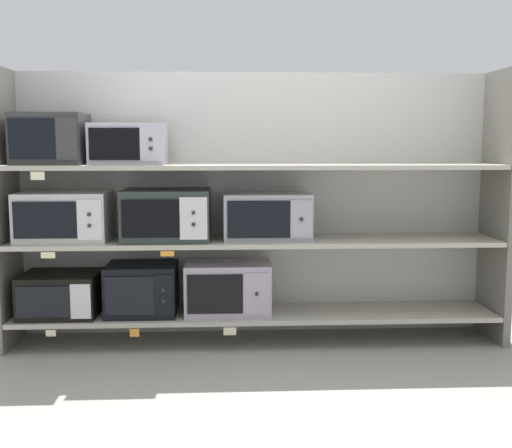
{
  "coord_description": "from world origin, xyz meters",
  "views": [
    {
      "loc": [
        -0.2,
        -4.06,
        1.31
      ],
      "look_at": [
        0.0,
        0.0,
        0.79
      ],
      "focal_mm": 43.84,
      "sensor_mm": 36.0,
      "label": 1
    }
  ],
  "objects_px": {
    "microwave_4": "(167,215)",
    "microwave_6": "(51,139)",
    "microwave_1": "(142,289)",
    "microwave_7": "(129,144)",
    "microwave_3": "(65,216)",
    "microwave_2": "(228,287)",
    "microwave_5": "(267,216)",
    "microwave_0": "(61,294)"
  },
  "relations": [
    {
      "from": "microwave_6",
      "to": "microwave_7",
      "type": "height_order",
      "value": "microwave_6"
    },
    {
      "from": "microwave_6",
      "to": "microwave_1",
      "type": "bearing_deg",
      "value": 0.0
    },
    {
      "from": "microwave_2",
      "to": "microwave_7",
      "type": "relative_size",
      "value": 1.19
    },
    {
      "from": "microwave_5",
      "to": "microwave_0",
      "type": "bearing_deg",
      "value": 179.99
    },
    {
      "from": "microwave_7",
      "to": "microwave_2",
      "type": "bearing_deg",
      "value": 0.01
    },
    {
      "from": "microwave_1",
      "to": "microwave_5",
      "type": "xyz_separation_m",
      "value": [
        0.82,
        -0.0,
        0.48
      ]
    },
    {
      "from": "microwave_1",
      "to": "microwave_6",
      "type": "distance_m",
      "value": 1.12
    },
    {
      "from": "microwave_5",
      "to": "microwave_7",
      "type": "relative_size",
      "value": 1.21
    },
    {
      "from": "microwave_7",
      "to": "microwave_4",
      "type": "bearing_deg",
      "value": 0.04
    },
    {
      "from": "microwave_5",
      "to": "microwave_6",
      "type": "relative_size",
      "value": 1.3
    },
    {
      "from": "microwave_5",
      "to": "microwave_7",
      "type": "xyz_separation_m",
      "value": [
        -0.89,
        0.0,
        0.47
      ]
    },
    {
      "from": "microwave_0",
      "to": "microwave_1",
      "type": "relative_size",
      "value": 1.08
    },
    {
      "from": "microwave_0",
      "to": "microwave_3",
      "type": "height_order",
      "value": "microwave_3"
    },
    {
      "from": "microwave_6",
      "to": "microwave_7",
      "type": "distance_m",
      "value": 0.49
    },
    {
      "from": "microwave_5",
      "to": "microwave_6",
      "type": "bearing_deg",
      "value": 179.99
    },
    {
      "from": "microwave_4",
      "to": "microwave_5",
      "type": "bearing_deg",
      "value": -0.02
    },
    {
      "from": "microwave_1",
      "to": "microwave_2",
      "type": "xyz_separation_m",
      "value": [
        0.56,
        0.0,
        0.0
      ]
    },
    {
      "from": "microwave_2",
      "to": "microwave_4",
      "type": "height_order",
      "value": "microwave_4"
    },
    {
      "from": "microwave_2",
      "to": "microwave_7",
      "type": "height_order",
      "value": "microwave_7"
    },
    {
      "from": "microwave_6",
      "to": "microwave_7",
      "type": "xyz_separation_m",
      "value": [
        0.49,
        -0.0,
        -0.03
      ]
    },
    {
      "from": "microwave_2",
      "to": "microwave_0",
      "type": "bearing_deg",
      "value": 179.99
    },
    {
      "from": "microwave_2",
      "to": "microwave_3",
      "type": "bearing_deg",
      "value": 180.0
    },
    {
      "from": "microwave_0",
      "to": "microwave_7",
      "type": "bearing_deg",
      "value": -0.03
    },
    {
      "from": "microwave_3",
      "to": "microwave_6",
      "type": "distance_m",
      "value": 0.5
    },
    {
      "from": "microwave_3",
      "to": "microwave_5",
      "type": "xyz_separation_m",
      "value": [
        1.31,
        -0.0,
        -0.01
      ]
    },
    {
      "from": "microwave_0",
      "to": "microwave_6",
      "type": "height_order",
      "value": "microwave_6"
    },
    {
      "from": "microwave_3",
      "to": "microwave_4",
      "type": "relative_size",
      "value": 1.02
    },
    {
      "from": "microwave_7",
      "to": "microwave_6",
      "type": "bearing_deg",
      "value": 180.0
    },
    {
      "from": "microwave_4",
      "to": "microwave_7",
      "type": "relative_size",
      "value": 1.19
    },
    {
      "from": "microwave_4",
      "to": "microwave_6",
      "type": "relative_size",
      "value": 1.28
    },
    {
      "from": "microwave_2",
      "to": "microwave_6",
      "type": "distance_m",
      "value": 1.48
    },
    {
      "from": "microwave_4",
      "to": "microwave_6",
      "type": "xyz_separation_m",
      "value": [
        -0.72,
        -0.0,
        0.49
      ]
    },
    {
      "from": "microwave_1",
      "to": "microwave_6",
      "type": "height_order",
      "value": "microwave_6"
    },
    {
      "from": "microwave_7",
      "to": "microwave_3",
      "type": "bearing_deg",
      "value": 179.98
    },
    {
      "from": "microwave_0",
      "to": "microwave_3",
      "type": "xyz_separation_m",
      "value": [
        0.04,
        -0.0,
        0.51
      ]
    },
    {
      "from": "microwave_2",
      "to": "microwave_5",
      "type": "height_order",
      "value": "microwave_5"
    },
    {
      "from": "microwave_2",
      "to": "microwave_6",
      "type": "height_order",
      "value": "microwave_6"
    },
    {
      "from": "microwave_0",
      "to": "microwave_3",
      "type": "relative_size",
      "value": 0.85
    },
    {
      "from": "microwave_1",
      "to": "microwave_7",
      "type": "xyz_separation_m",
      "value": [
        -0.06,
        -0.0,
        0.95
      ]
    },
    {
      "from": "microwave_4",
      "to": "microwave_7",
      "type": "bearing_deg",
      "value": -179.96
    },
    {
      "from": "microwave_7",
      "to": "microwave_5",
      "type": "bearing_deg",
      "value": -0.01
    },
    {
      "from": "microwave_3",
      "to": "microwave_2",
      "type": "bearing_deg",
      "value": -0.0
    }
  ]
}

